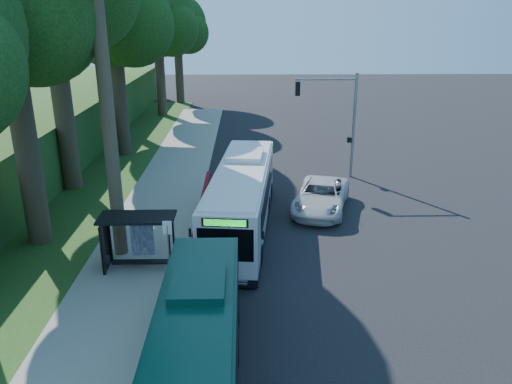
{
  "coord_description": "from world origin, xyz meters",
  "views": [
    {
      "loc": [
        -2.36,
        -22.51,
        10.65
      ],
      "look_at": [
        -1.88,
        1.0,
        2.16
      ],
      "focal_mm": 35.0,
      "sensor_mm": 36.0,
      "label": 1
    }
  ],
  "objects_px": {
    "pickup": "(321,196)",
    "teal_bus": "(195,362)",
    "bus_shelter": "(133,231)",
    "white_bus": "(242,197)"
  },
  "relations": [
    {
      "from": "pickup",
      "to": "teal_bus",
      "type": "bearing_deg",
      "value": -94.55
    },
    {
      "from": "bus_shelter",
      "to": "pickup",
      "type": "bearing_deg",
      "value": 36.54
    },
    {
      "from": "bus_shelter",
      "to": "white_bus",
      "type": "relative_size",
      "value": 0.26
    },
    {
      "from": "pickup",
      "to": "bus_shelter",
      "type": "bearing_deg",
      "value": -127.36
    },
    {
      "from": "teal_bus",
      "to": "pickup",
      "type": "height_order",
      "value": "teal_bus"
    },
    {
      "from": "white_bus",
      "to": "pickup",
      "type": "height_order",
      "value": "white_bus"
    },
    {
      "from": "bus_shelter",
      "to": "teal_bus",
      "type": "xyz_separation_m",
      "value": [
        3.45,
        -8.3,
        -0.23
      ]
    },
    {
      "from": "bus_shelter",
      "to": "pickup",
      "type": "height_order",
      "value": "bus_shelter"
    },
    {
      "from": "bus_shelter",
      "to": "pickup",
      "type": "relative_size",
      "value": 0.54
    },
    {
      "from": "bus_shelter",
      "to": "teal_bus",
      "type": "relative_size",
      "value": 0.3
    }
  ]
}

